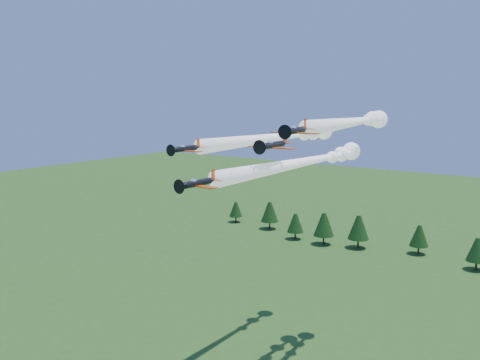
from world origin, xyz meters
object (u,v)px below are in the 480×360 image
Objects in this scene: plane_lead at (308,161)px; plane_slot at (273,145)px; plane_left at (283,137)px; plane_right at (356,122)px.

plane_slot is at bearing -85.01° from plane_lead.
plane_left is (-10.84, 9.05, 3.41)m from plane_lead.
plane_slot is at bearing -110.60° from plane_right.
plane_left is 1.09× the size of plane_right.
plane_lead is 13.92m from plane_slot.
plane_left is 6.13× the size of plane_slot.
plane_lead is 11.68m from plane_right.
plane_left is 25.24m from plane_slot.
plane_right is 5.64× the size of plane_slot.
plane_lead is at bearing -136.44° from plane_right.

